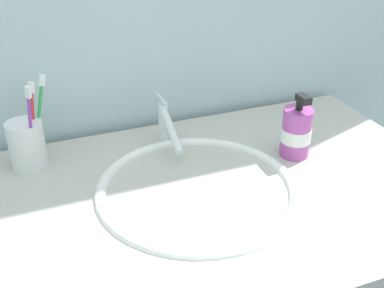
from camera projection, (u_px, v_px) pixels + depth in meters
tiled_wall_back at (148, 10)px, 1.10m from camera, size 2.26×0.04×2.40m
sink_basin at (197, 201)px, 0.97m from camera, size 0.41×0.41×0.09m
faucet at (166, 125)px, 1.08m from camera, size 0.02×0.16×0.11m
toothbrush_cup at (27, 145)px, 1.01m from camera, size 0.08×0.08×0.11m
toothbrush_purple at (30, 124)px, 0.96m from camera, size 0.03×0.04×0.20m
toothbrush_red at (33, 118)px, 0.99m from camera, size 0.03×0.02×0.18m
toothbrush_green at (39, 114)px, 1.00m from camera, size 0.06×0.03×0.19m
soap_dispenser at (296, 132)px, 1.05m from camera, size 0.07×0.07×0.15m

